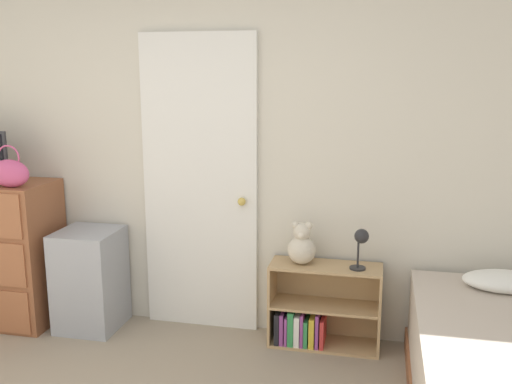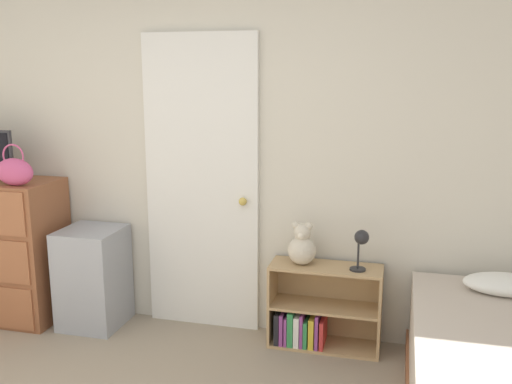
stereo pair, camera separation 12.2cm
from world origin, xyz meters
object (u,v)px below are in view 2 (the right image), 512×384
(handbag, at_px, (15,171))
(bookshelf, at_px, (316,314))
(storage_bin, at_px, (93,277))
(teddy_bear, at_px, (302,246))
(desk_lamp, at_px, (361,242))

(handbag, relative_size, bookshelf, 0.39)
(storage_bin, relative_size, bookshelf, 0.98)
(storage_bin, relative_size, teddy_bear, 2.51)
(handbag, height_order, desk_lamp, handbag)
(teddy_bear, bearing_deg, desk_lamp, -5.75)
(storage_bin, relative_size, desk_lamp, 2.64)
(handbag, bearing_deg, storage_bin, 20.67)
(handbag, relative_size, storage_bin, 0.40)
(teddy_bear, relative_size, desk_lamp, 1.05)
(handbag, bearing_deg, teddy_bear, 7.17)
(storage_bin, distance_m, desk_lamp, 1.94)
(bookshelf, xyz_separation_m, teddy_bear, (-0.10, -0.00, 0.47))
(teddy_bear, bearing_deg, handbag, -172.83)
(bookshelf, bearing_deg, storage_bin, -177.14)
(handbag, relative_size, teddy_bear, 1.01)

